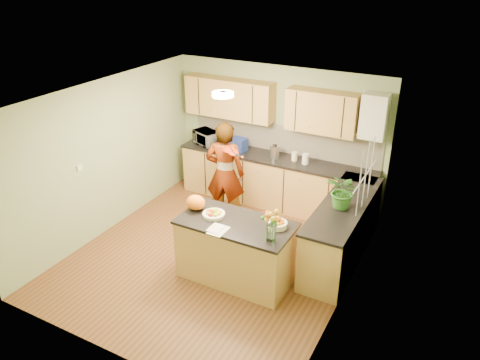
% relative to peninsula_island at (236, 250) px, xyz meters
% --- Properties ---
extents(floor, '(4.50, 4.50, 0.00)m').
position_rel_peninsula_island_xyz_m(floor, '(-0.53, 0.32, -0.46)').
color(floor, '#533417').
rests_on(floor, ground).
extents(ceiling, '(4.00, 4.50, 0.02)m').
position_rel_peninsula_island_xyz_m(ceiling, '(-0.53, 0.32, 2.04)').
color(ceiling, white).
rests_on(ceiling, wall_back).
extents(wall_back, '(4.00, 0.02, 2.50)m').
position_rel_peninsula_island_xyz_m(wall_back, '(-0.53, 2.57, 0.79)').
color(wall_back, '#8DA475').
rests_on(wall_back, floor).
extents(wall_front, '(4.00, 0.02, 2.50)m').
position_rel_peninsula_island_xyz_m(wall_front, '(-0.53, -1.93, 0.79)').
color(wall_front, '#8DA475').
rests_on(wall_front, floor).
extents(wall_left, '(0.02, 4.50, 2.50)m').
position_rel_peninsula_island_xyz_m(wall_left, '(-2.53, 0.32, 0.79)').
color(wall_left, '#8DA475').
rests_on(wall_left, floor).
extents(wall_right, '(0.02, 4.50, 2.50)m').
position_rel_peninsula_island_xyz_m(wall_right, '(1.47, 0.32, 0.79)').
color(wall_right, '#8DA475').
rests_on(wall_right, floor).
extents(back_counter, '(3.64, 0.62, 0.94)m').
position_rel_peninsula_island_xyz_m(back_counter, '(-0.43, 2.27, 0.01)').
color(back_counter, '#B18847').
rests_on(back_counter, floor).
extents(right_counter, '(0.62, 2.24, 0.94)m').
position_rel_peninsula_island_xyz_m(right_counter, '(1.17, 1.17, 0.01)').
color(right_counter, '#B18847').
rests_on(right_counter, floor).
extents(splashback, '(3.60, 0.02, 0.52)m').
position_rel_peninsula_island_xyz_m(splashback, '(-0.43, 2.55, 0.74)').
color(splashback, silver).
rests_on(splashback, back_counter).
extents(upper_cabinets, '(3.20, 0.34, 0.70)m').
position_rel_peninsula_island_xyz_m(upper_cabinets, '(-0.71, 2.40, 1.39)').
color(upper_cabinets, '#B18847').
rests_on(upper_cabinets, wall_back).
extents(boiler, '(0.40, 0.30, 0.86)m').
position_rel_peninsula_island_xyz_m(boiler, '(1.17, 2.41, 1.44)').
color(boiler, white).
rests_on(boiler, wall_back).
extents(window_right, '(0.01, 1.30, 1.05)m').
position_rel_peninsula_island_xyz_m(window_right, '(1.46, 0.92, 1.09)').
color(window_right, white).
rests_on(window_right, wall_right).
extents(light_switch, '(0.02, 0.09, 0.09)m').
position_rel_peninsula_island_xyz_m(light_switch, '(-2.52, -0.28, 0.84)').
color(light_switch, white).
rests_on(light_switch, wall_left).
extents(ceiling_lamp, '(0.30, 0.30, 0.07)m').
position_rel_peninsula_island_xyz_m(ceiling_lamp, '(-0.53, 0.62, 2.00)').
color(ceiling_lamp, '#FFEABF').
rests_on(ceiling_lamp, ceiling).
extents(peninsula_island, '(1.59, 0.81, 0.91)m').
position_rel_peninsula_island_xyz_m(peninsula_island, '(0.00, 0.00, 0.00)').
color(peninsula_island, '#B18847').
rests_on(peninsula_island, floor).
extents(fruit_dish, '(0.31, 0.31, 0.11)m').
position_rel_peninsula_island_xyz_m(fruit_dish, '(-0.35, 0.00, 0.50)').
color(fruit_dish, '#F0E3C0').
rests_on(fruit_dish, peninsula_island).
extents(orange_bowl, '(0.26, 0.26, 0.15)m').
position_rel_peninsula_island_xyz_m(orange_bowl, '(0.55, 0.15, 0.52)').
color(orange_bowl, '#F0E3C0').
rests_on(orange_bowl, peninsula_island).
extents(flower_vase, '(0.26, 0.26, 0.48)m').
position_rel_peninsula_island_xyz_m(flower_vase, '(0.60, -0.18, 0.77)').
color(flower_vase, silver).
rests_on(flower_vase, peninsula_island).
extents(orange_bag, '(0.34, 0.31, 0.21)m').
position_rel_peninsula_island_xyz_m(orange_bag, '(-0.67, 0.05, 0.56)').
color(orange_bag, orange).
rests_on(orange_bag, peninsula_island).
extents(papers, '(0.21, 0.29, 0.01)m').
position_rel_peninsula_island_xyz_m(papers, '(-0.10, -0.30, 0.46)').
color(papers, white).
rests_on(papers, peninsula_island).
extents(violinist, '(0.75, 0.59, 1.81)m').
position_rel_peninsula_island_xyz_m(violinist, '(-0.92, 1.31, 0.45)').
color(violinist, '#E2A68A').
rests_on(violinist, floor).
extents(violin, '(0.68, 0.59, 0.17)m').
position_rel_peninsula_island_xyz_m(violin, '(-0.72, 1.09, 0.99)').
color(violin, '#591805').
rests_on(violin, violinist).
extents(microwave, '(0.56, 0.48, 0.27)m').
position_rel_peninsula_island_xyz_m(microwave, '(-1.86, 2.24, 0.62)').
color(microwave, white).
rests_on(microwave, back_counter).
extents(blue_box, '(0.32, 0.25, 0.24)m').
position_rel_peninsula_island_xyz_m(blue_box, '(-1.17, 2.24, 0.60)').
color(blue_box, navy).
rests_on(blue_box, back_counter).
extents(kettle, '(0.16, 0.16, 0.30)m').
position_rel_peninsula_island_xyz_m(kettle, '(-0.44, 2.23, 0.61)').
color(kettle, '#B5B5BA').
rests_on(kettle, back_counter).
extents(jar_cream, '(0.13, 0.13, 0.16)m').
position_rel_peninsula_island_xyz_m(jar_cream, '(-0.08, 2.29, 0.56)').
color(jar_cream, '#F0E3C0').
rests_on(jar_cream, back_counter).
extents(jar_white, '(0.12, 0.12, 0.18)m').
position_rel_peninsula_island_xyz_m(jar_white, '(0.14, 2.24, 0.57)').
color(jar_white, white).
rests_on(jar_white, back_counter).
extents(potted_plant, '(0.59, 0.56, 0.52)m').
position_rel_peninsula_island_xyz_m(potted_plant, '(1.17, 1.01, 0.74)').
color(potted_plant, '#2F6D24').
rests_on(potted_plant, right_counter).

